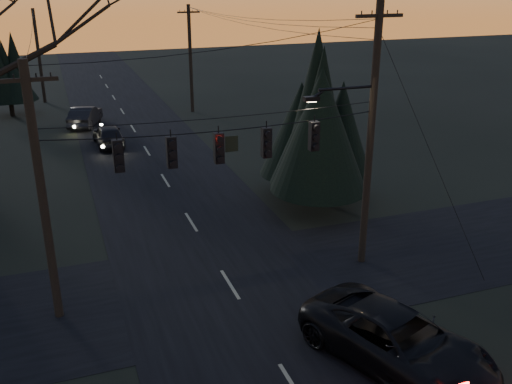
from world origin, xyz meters
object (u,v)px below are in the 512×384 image
object	(u,v)px
utility_pole_right	(361,261)
evergreen_right	(323,113)
suv_near	(397,340)
utility_pole_left	(60,316)
utility_pole_far_r	(193,112)
sedan_oncoming_b	(85,116)
sedan_oncoming_a	(108,135)
utility_pole_far_l	(45,102)

from	to	relation	value
utility_pole_right	evergreen_right	size ratio (longest dim) A/B	1.26
suv_near	utility_pole_right	bearing A→B (deg)	48.02
utility_pole_left	utility_pole_far_r	size ratio (longest dim) A/B	1.00
utility_pole_left	suv_near	bearing A→B (deg)	-33.15
utility_pole_far_r	evergreen_right	world-z (taller)	evergreen_right
sedan_oncoming_b	utility_pole_left	bearing A→B (deg)	102.31
utility_pole_far_r	sedan_oncoming_b	bearing A→B (deg)	-166.94
suv_near	sedan_oncoming_a	distance (m)	26.63
evergreen_right	suv_near	xyz separation A→B (m)	(-3.50, -12.33, -3.73)
evergreen_right	suv_near	world-z (taller)	evergreen_right
utility_pole_right	utility_pole_far_l	xyz separation A→B (m)	(-11.50, 36.00, 0.00)
utility_pole_far_l	evergreen_right	bearing A→B (deg)	-66.83
utility_pole_right	evergreen_right	distance (m)	7.88
sedan_oncoming_a	utility_pole_right	bearing A→B (deg)	107.66
utility_pole_left	utility_pole_far_l	size ratio (longest dim) A/B	1.06
utility_pole_left	sedan_oncoming_a	bearing A→B (deg)	79.13
utility_pole_right	utility_pole_far_r	size ratio (longest dim) A/B	1.18
utility_pole_left	utility_pole_far_r	xyz separation A→B (m)	(11.50, 28.00, 0.00)
utility_pole_right	sedan_oncoming_a	xyz separation A→B (m)	(-7.64, 20.08, 0.72)
utility_pole_right	evergreen_right	xyz separation A→B (m)	(1.20, 6.33, 4.55)
utility_pole_right	sedan_oncoming_a	bearing A→B (deg)	110.84
utility_pole_far_r	sedan_oncoming_b	size ratio (longest dim) A/B	1.87
utility_pole_right	utility_pole_left	size ratio (longest dim) A/B	1.18
utility_pole_far_r	utility_pole_far_l	world-z (taller)	utility_pole_far_r
utility_pole_far_r	sedan_oncoming_a	size ratio (longest dim) A/B	2.02
utility_pole_far_l	utility_pole_right	bearing A→B (deg)	-72.28
utility_pole_right	suv_near	bearing A→B (deg)	-110.95
utility_pole_left	utility_pole_far_l	bearing A→B (deg)	90.00
utility_pole_right	sedan_oncoming_b	world-z (taller)	utility_pole_right
utility_pole_left	evergreen_right	distance (m)	14.90
suv_near	sedan_oncoming_a	xyz separation A→B (m)	(-5.34, 26.09, -0.11)
suv_near	utility_pole_left	bearing A→B (deg)	125.82
evergreen_right	sedan_oncoming_b	bearing A→B (deg)	116.74
utility_pole_left	utility_pole_right	bearing A→B (deg)	0.00
utility_pole_right	utility_pole_far_l	size ratio (longest dim) A/B	1.25
utility_pole_far_l	evergreen_right	xyz separation A→B (m)	(12.70, -29.67, 4.55)
evergreen_right	utility_pole_far_l	bearing A→B (deg)	113.17
utility_pole_left	sedan_oncoming_a	world-z (taller)	utility_pole_left
utility_pole_left	evergreen_right	size ratio (longest dim) A/B	1.07
suv_near	sedan_oncoming_b	distance (m)	32.62
utility_pole_far_l	sedan_oncoming_a	xyz separation A→B (m)	(3.86, -15.92, 0.72)
utility_pole_far_r	suv_near	world-z (taller)	utility_pole_far_r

